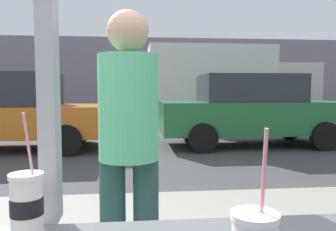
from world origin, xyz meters
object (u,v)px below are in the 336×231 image
(pedestrian, at_px, (129,142))
(parked_car_orange, at_px, (9,111))
(soda_cup_right, at_px, (27,205))
(parked_car_green, at_px, (251,110))
(box_truck, at_px, (227,82))

(pedestrian, bearing_deg, parked_car_orange, 114.29)
(soda_cup_right, xyz_separation_m, parked_car_green, (3.07, 7.05, -0.19))
(parked_car_green, distance_m, box_truck, 5.36)
(parked_car_green, bearing_deg, pedestrian, -114.76)
(parked_car_orange, distance_m, parked_car_green, 5.59)
(parked_car_orange, height_order, box_truck, box_truck)
(parked_car_orange, height_order, pedestrian, pedestrian)
(soda_cup_right, bearing_deg, box_truck, 72.35)
(parked_car_green, relative_size, pedestrian, 2.70)
(box_truck, distance_m, pedestrian, 11.95)
(pedestrian, bearing_deg, box_truck, 72.12)
(soda_cup_right, relative_size, parked_car_orange, 0.08)
(box_truck, bearing_deg, parked_car_orange, -140.81)
(parked_car_green, relative_size, box_truck, 0.68)
(box_truck, xyz_separation_m, pedestrian, (-3.67, -11.36, -0.55))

